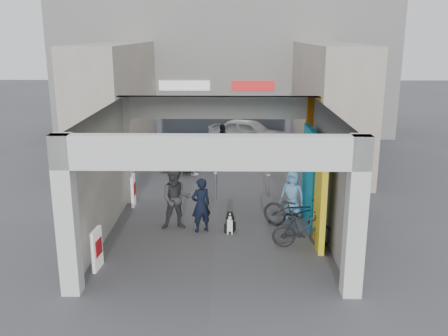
{
  "coord_description": "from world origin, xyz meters",
  "views": [
    {
      "loc": [
        0.43,
        -13.69,
        5.47
      ],
      "look_at": [
        0.2,
        1.0,
        1.44
      ],
      "focal_mm": 40.0,
      "sensor_mm": 36.0,
      "label": 1
    }
  ],
  "objects_px": {
    "border_collie": "(230,224)",
    "man_crates": "(223,145)",
    "man_with_dog": "(201,205)",
    "produce_stand": "(177,164)",
    "man_elderly": "(292,195)",
    "white_van": "(249,133)",
    "bicycle_rear": "(303,230)",
    "cafe_set": "(191,165)",
    "man_back_turned": "(176,199)",
    "bicycle_front": "(297,212)"
  },
  "relations": [
    {
      "from": "man_elderly",
      "to": "bicycle_front",
      "type": "height_order",
      "value": "man_elderly"
    },
    {
      "from": "man_crates",
      "to": "bicycle_rear",
      "type": "relative_size",
      "value": 1.09
    },
    {
      "from": "man_back_turned",
      "to": "bicycle_front",
      "type": "xyz_separation_m",
      "value": [
        3.44,
        -0.07,
        -0.34
      ]
    },
    {
      "from": "produce_stand",
      "to": "white_van",
      "type": "xyz_separation_m",
      "value": [
        3.03,
        4.68,
        0.35
      ]
    },
    {
      "from": "produce_stand",
      "to": "man_crates",
      "type": "distance_m",
      "value": 2.17
    },
    {
      "from": "border_collie",
      "to": "man_elderly",
      "type": "xyz_separation_m",
      "value": [
        1.86,
        1.18,
        0.48
      ]
    },
    {
      "from": "man_back_turned",
      "to": "man_crates",
      "type": "bearing_deg",
      "value": 73.68
    },
    {
      "from": "produce_stand",
      "to": "man_elderly",
      "type": "height_order",
      "value": "man_elderly"
    },
    {
      "from": "man_crates",
      "to": "bicycle_front",
      "type": "distance_m",
      "value": 7.48
    },
    {
      "from": "white_van",
      "to": "bicycle_rear",
      "type": "bearing_deg",
      "value": -155.19
    },
    {
      "from": "man_with_dog",
      "to": "man_crates",
      "type": "distance_m",
      "value": 7.3
    },
    {
      "from": "border_collie",
      "to": "man_back_turned",
      "type": "height_order",
      "value": "man_back_turned"
    },
    {
      "from": "cafe_set",
      "to": "man_crates",
      "type": "distance_m",
      "value": 1.84
    },
    {
      "from": "cafe_set",
      "to": "man_elderly",
      "type": "xyz_separation_m",
      "value": [
        3.45,
        -4.98,
        0.44
      ]
    },
    {
      "from": "man_with_dog",
      "to": "man_elderly",
      "type": "xyz_separation_m",
      "value": [
        2.68,
        1.08,
        -0.04
      ]
    },
    {
      "from": "bicycle_rear",
      "to": "man_elderly",
      "type": "bearing_deg",
      "value": -0.86
    },
    {
      "from": "bicycle_front",
      "to": "bicycle_rear",
      "type": "height_order",
      "value": "bicycle_front"
    },
    {
      "from": "man_crates",
      "to": "bicycle_front",
      "type": "bearing_deg",
      "value": 94.16
    },
    {
      "from": "border_collie",
      "to": "bicycle_rear",
      "type": "relative_size",
      "value": 0.42
    },
    {
      "from": "man_with_dog",
      "to": "man_crates",
      "type": "bearing_deg",
      "value": -120.66
    },
    {
      "from": "man_back_turned",
      "to": "bicycle_front",
      "type": "height_order",
      "value": "man_back_turned"
    },
    {
      "from": "border_collie",
      "to": "man_crates",
      "type": "xyz_separation_m",
      "value": [
        -0.33,
        7.37,
        0.61
      ]
    },
    {
      "from": "border_collie",
      "to": "man_elderly",
      "type": "relative_size",
      "value": 0.45
    },
    {
      "from": "man_back_turned",
      "to": "man_crates",
      "type": "distance_m",
      "value": 7.17
    },
    {
      "from": "man_back_turned",
      "to": "man_crates",
      "type": "height_order",
      "value": "man_back_turned"
    },
    {
      "from": "man_back_turned",
      "to": "white_van",
      "type": "relative_size",
      "value": 0.45
    },
    {
      "from": "cafe_set",
      "to": "bicycle_front",
      "type": "relative_size",
      "value": 0.69
    },
    {
      "from": "produce_stand",
      "to": "man_with_dog",
      "type": "relative_size",
      "value": 0.79
    },
    {
      "from": "cafe_set",
      "to": "man_with_dog",
      "type": "bearing_deg",
      "value": -82.77
    },
    {
      "from": "cafe_set",
      "to": "white_van",
      "type": "height_order",
      "value": "white_van"
    },
    {
      "from": "man_crates",
      "to": "bicycle_rear",
      "type": "xyz_separation_m",
      "value": [
        2.24,
        -8.3,
        -0.39
      ]
    },
    {
      "from": "man_crates",
      "to": "white_van",
      "type": "height_order",
      "value": "man_crates"
    },
    {
      "from": "bicycle_rear",
      "to": "white_van",
      "type": "xyz_separation_m",
      "value": [
        -1.04,
        11.95,
        0.19
      ]
    },
    {
      "from": "cafe_set",
      "to": "man_crates",
      "type": "relative_size",
      "value": 0.82
    },
    {
      "from": "border_collie",
      "to": "bicycle_front",
      "type": "relative_size",
      "value": 0.32
    },
    {
      "from": "man_back_turned",
      "to": "man_elderly",
      "type": "bearing_deg",
      "value": 7.77
    },
    {
      "from": "border_collie",
      "to": "bicycle_front",
      "type": "height_order",
      "value": "bicycle_front"
    },
    {
      "from": "man_elderly",
      "to": "bicycle_front",
      "type": "relative_size",
      "value": 0.71
    },
    {
      "from": "cafe_set",
      "to": "white_van",
      "type": "distance_m",
      "value": 5.46
    },
    {
      "from": "produce_stand",
      "to": "man_with_dog",
      "type": "bearing_deg",
      "value": -68.09
    },
    {
      "from": "produce_stand",
      "to": "border_collie",
      "type": "height_order",
      "value": "produce_stand"
    },
    {
      "from": "produce_stand",
      "to": "border_collie",
      "type": "relative_size",
      "value": 1.84
    },
    {
      "from": "cafe_set",
      "to": "white_van",
      "type": "bearing_deg",
      "value": 63.22
    },
    {
      "from": "man_elderly",
      "to": "white_van",
      "type": "xyz_separation_m",
      "value": [
        -0.99,
        9.85,
        -0.07
      ]
    },
    {
      "from": "man_with_dog",
      "to": "man_elderly",
      "type": "distance_m",
      "value": 2.89
    },
    {
      "from": "man_with_dog",
      "to": "white_van",
      "type": "xyz_separation_m",
      "value": [
        1.69,
        10.93,
        -0.11
      ]
    },
    {
      "from": "border_collie",
      "to": "man_elderly",
      "type": "height_order",
      "value": "man_elderly"
    },
    {
      "from": "produce_stand",
      "to": "border_collie",
      "type": "distance_m",
      "value": 6.7
    },
    {
      "from": "produce_stand",
      "to": "man_crates",
      "type": "height_order",
      "value": "man_crates"
    },
    {
      "from": "produce_stand",
      "to": "man_elderly",
      "type": "relative_size",
      "value": 0.83
    }
  ]
}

